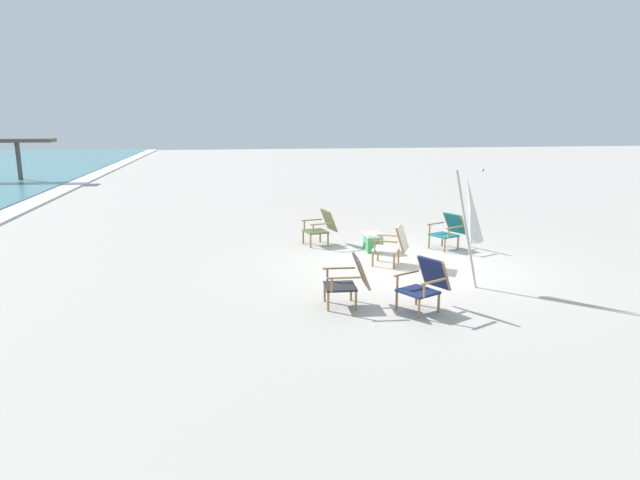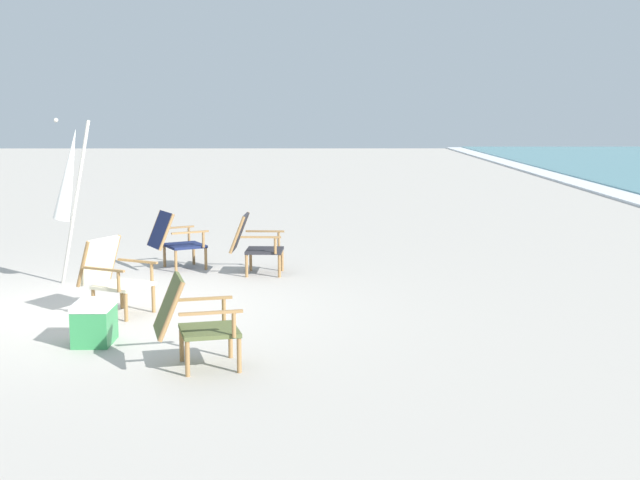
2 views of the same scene
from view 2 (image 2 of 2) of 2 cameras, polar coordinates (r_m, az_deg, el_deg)
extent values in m
plane|color=#B2AAA0|center=(10.17, -14.70, -4.36)|extent=(80.00, 80.00, 0.00)
cube|color=#28282D|center=(11.92, -3.57, -0.67)|extent=(0.54, 0.50, 0.04)
cube|color=#28282D|center=(11.92, -5.18, 0.49)|extent=(0.50, 0.24, 0.50)
cylinder|color=olive|center=(12.15, -2.44, -1.25)|extent=(0.04, 0.04, 0.32)
cylinder|color=olive|center=(11.69, -2.62, -1.63)|extent=(0.04, 0.04, 0.32)
cylinder|color=olive|center=(12.19, -4.46, -1.23)|extent=(0.04, 0.04, 0.32)
cylinder|color=olive|center=(11.74, -4.72, -1.62)|extent=(0.04, 0.04, 0.32)
cube|color=olive|center=(12.16, -3.54, 0.56)|extent=(0.06, 0.53, 0.02)
cylinder|color=olive|center=(12.16, -2.65, 0.04)|extent=(0.04, 0.04, 0.22)
cube|color=olive|center=(11.61, -3.81, 0.18)|extent=(0.06, 0.53, 0.02)
cylinder|color=olive|center=(11.61, -2.88, -0.36)|extent=(0.04, 0.04, 0.22)
cylinder|color=olive|center=(12.17, -5.03, 0.65)|extent=(0.05, 0.23, 0.50)
cylinder|color=olive|center=(11.67, -5.33, 0.32)|extent=(0.05, 0.23, 0.50)
cube|color=beige|center=(9.78, -12.48, -2.86)|extent=(0.68, 0.66, 0.04)
cube|color=beige|center=(9.94, -13.96, -1.29)|extent=(0.53, 0.40, 0.51)
cylinder|color=olive|center=(9.86, -10.61, -3.66)|extent=(0.04, 0.04, 0.32)
cylinder|color=olive|center=(9.50, -12.32, -4.17)|extent=(0.04, 0.04, 0.32)
cylinder|color=olive|center=(10.12, -12.57, -3.41)|extent=(0.04, 0.04, 0.32)
cylinder|color=olive|center=(9.77, -14.30, -3.89)|extent=(0.04, 0.04, 0.32)
cube|color=olive|center=(9.97, -11.60, -1.34)|extent=(0.27, 0.49, 0.02)
cylinder|color=olive|center=(9.87, -10.72, -2.05)|extent=(0.04, 0.04, 0.22)
cube|color=olive|center=(9.54, -13.67, -1.84)|extent=(0.27, 0.49, 0.02)
cylinder|color=olive|center=(9.44, -12.77, -2.59)|extent=(0.04, 0.04, 0.22)
cylinder|color=olive|center=(10.13, -13.03, -1.07)|extent=(0.13, 0.20, 0.51)
cylinder|color=olive|center=(9.75, -14.93, -1.51)|extent=(0.13, 0.20, 0.51)
cube|color=#515B33|center=(7.70, -7.09, -5.77)|extent=(0.62, 0.59, 0.04)
cube|color=#515B33|center=(7.61, -9.67, -4.14)|extent=(0.54, 0.35, 0.49)
cylinder|color=olive|center=(8.00, -5.75, -6.40)|extent=(0.04, 0.04, 0.32)
cylinder|color=olive|center=(7.55, -5.20, -7.29)|extent=(0.04, 0.04, 0.32)
cylinder|color=olive|center=(7.94, -8.85, -6.56)|extent=(0.04, 0.04, 0.32)
cylinder|color=olive|center=(7.50, -8.48, -7.47)|extent=(0.04, 0.04, 0.32)
cube|color=olive|center=(7.92, -7.53, -3.75)|extent=(0.17, 0.52, 0.02)
cylinder|color=olive|center=(7.97, -6.17, -4.46)|extent=(0.04, 0.04, 0.22)
cube|color=olive|center=(7.38, -6.99, -4.64)|extent=(0.17, 0.52, 0.02)
cylinder|color=olive|center=(7.43, -5.53, -5.40)|extent=(0.04, 0.04, 0.22)
cylinder|color=olive|center=(7.86, -9.83, -3.74)|extent=(0.10, 0.24, 0.50)
cylinder|color=olive|center=(7.37, -9.49, -4.56)|extent=(0.10, 0.24, 0.50)
cube|color=#19234C|center=(12.46, -8.65, -0.35)|extent=(0.69, 0.67, 0.04)
cube|color=#19234C|center=(12.32, -10.17, 0.63)|extent=(0.55, 0.44, 0.49)
cylinder|color=olive|center=(12.78, -8.09, -0.85)|extent=(0.04, 0.04, 0.32)
cylinder|color=olive|center=(12.34, -7.32, -1.16)|extent=(0.04, 0.04, 0.32)
cylinder|color=olive|center=(12.63, -9.92, -1.00)|extent=(0.04, 0.04, 0.32)
cylinder|color=olive|center=(12.20, -9.21, -1.32)|extent=(0.04, 0.04, 0.32)
cube|color=olive|center=(12.68, -9.19, 0.79)|extent=(0.28, 0.48, 0.02)
cylinder|color=olive|center=(12.76, -8.39, 0.36)|extent=(0.04, 0.04, 0.22)
cube|color=olive|center=(12.16, -8.31, 0.49)|extent=(0.28, 0.48, 0.02)
cylinder|color=olive|center=(12.24, -7.48, 0.04)|extent=(0.04, 0.04, 0.22)
cylinder|color=olive|center=(12.56, -10.54, 0.77)|extent=(0.15, 0.23, 0.49)
cylinder|color=olive|center=(12.08, -9.79, 0.49)|extent=(0.15, 0.23, 0.49)
cylinder|color=#B7B2A8|center=(11.56, -15.38, 2.30)|extent=(0.13, 0.47, 2.06)
cone|color=white|center=(11.56, -15.79, 4.07)|extent=(0.30, 0.49, 1.18)
sphere|color=#B7B2A8|center=(11.59, -16.55, 7.36)|extent=(0.06, 0.06, 0.06)
cube|color=#338C4C|center=(8.70, -14.23, -5.34)|extent=(0.48, 0.34, 0.34)
cube|color=white|center=(8.65, -14.28, -4.05)|extent=(0.49, 0.35, 0.06)
camera|label=1|loc=(20.24, 2.33, 10.58)|focal=32.00mm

